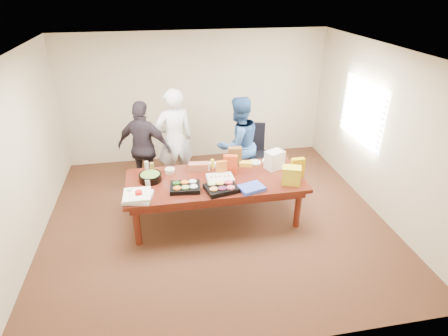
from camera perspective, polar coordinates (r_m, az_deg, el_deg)
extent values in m
cube|color=#47301E|center=(6.28, -1.29, -7.81)|extent=(5.50, 5.00, 0.02)
cube|color=white|center=(5.21, -1.62, 17.47)|extent=(5.50, 5.00, 0.02)
cube|color=beige|center=(7.94, -4.35, 10.77)|extent=(5.50, 0.04, 2.70)
cube|color=beige|center=(3.51, 5.22, -12.71)|extent=(5.50, 0.04, 2.70)
cube|color=beige|center=(5.89, -28.91, 1.25)|extent=(0.04, 5.00, 2.70)
cube|color=beige|center=(6.58, 23.03, 5.09)|extent=(0.04, 5.00, 2.70)
cube|color=white|center=(6.99, 20.52, 8.10)|extent=(0.03, 1.40, 1.10)
cube|color=beige|center=(6.97, 20.23, 8.09)|extent=(0.04, 1.36, 1.00)
cube|color=#4C1C0F|center=(6.06, -1.33, -4.83)|extent=(2.80, 1.20, 0.75)
cube|color=black|center=(7.28, 4.90, 2.20)|extent=(0.64, 0.64, 1.04)
imported|color=white|center=(6.82, -7.62, 4.30)|extent=(0.79, 0.61, 1.92)
imported|color=#2C528D|center=(6.75, 2.21, 3.62)|extent=(1.06, 0.95, 1.78)
imported|color=#2C242B|center=(6.83, -12.19, 3.05)|extent=(1.10, 0.80, 1.73)
cube|color=black|center=(5.61, -6.02, -2.99)|extent=(0.48, 0.39, 0.07)
cube|color=black|center=(5.55, -0.43, -3.16)|extent=(0.53, 0.45, 0.07)
cube|color=silver|center=(5.81, -0.60, -1.67)|extent=(0.42, 0.32, 0.07)
cylinder|color=black|center=(5.92, -11.30, -1.44)|extent=(0.38, 0.38, 0.12)
cube|color=blue|center=(5.59, 4.25, -3.09)|extent=(0.43, 0.37, 0.06)
cube|color=red|center=(5.97, 1.00, 0.55)|extent=(0.24, 0.14, 0.32)
cube|color=#D29B07|center=(5.98, 11.24, 0.04)|extent=(0.22, 0.09, 0.32)
cube|color=#C6631B|center=(5.92, -0.37, -0.06)|extent=(0.17, 0.09, 0.26)
cylinder|color=white|center=(6.13, -2.60, 0.23)|extent=(0.08, 0.08, 0.13)
cylinder|color=yellow|center=(6.18, -1.80, 0.67)|extent=(0.07, 0.07, 0.16)
cylinder|color=brown|center=(6.06, -11.01, -0.15)|extent=(0.07, 0.07, 0.22)
cylinder|color=beige|center=(6.16, -11.82, 0.15)|extent=(0.08, 0.08, 0.20)
cube|color=yellow|center=(6.28, 3.38, 0.66)|extent=(0.24, 0.17, 0.07)
cube|color=#A26245|center=(6.13, -3.95, 0.21)|extent=(0.34, 0.17, 0.13)
cube|color=brown|center=(6.30, 1.71, 1.92)|extent=(0.25, 0.18, 0.30)
cylinder|color=red|center=(5.46, -12.98, -4.13)|extent=(0.13, 0.13, 0.13)
cylinder|color=white|center=(5.59, -14.24, -3.62)|extent=(0.10, 0.10, 0.11)
cylinder|color=white|center=(5.78, -11.66, -2.23)|extent=(0.09, 0.09, 0.11)
cube|color=white|center=(5.50, -13.11, -4.43)|extent=(0.46, 0.46, 0.04)
cube|color=white|center=(5.47, -13.26, -4.09)|extent=(0.39, 0.39, 0.04)
cylinder|color=white|center=(6.49, 7.11, 1.11)|extent=(0.32, 0.32, 0.02)
cylinder|color=silver|center=(6.42, 4.75, 0.91)|extent=(0.27, 0.27, 0.01)
cylinder|color=white|center=(6.27, -1.80, 0.56)|extent=(0.18, 0.18, 0.06)
cylinder|color=beige|center=(6.12, -8.35, -0.41)|extent=(0.20, 0.20, 0.07)
cube|color=silver|center=(6.20, 7.79, 1.26)|extent=(0.35, 0.31, 0.31)
cube|color=gold|center=(5.77, 10.32, -1.13)|extent=(0.34, 0.28, 0.29)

